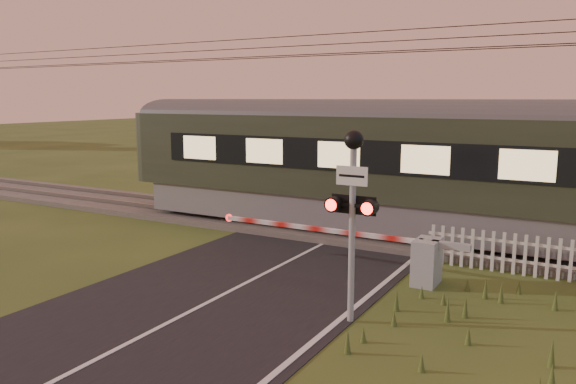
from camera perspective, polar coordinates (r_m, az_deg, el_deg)
The scene contains 7 objects.
ground at distance 12.36m, azimuth -6.47°, elevation -10.36°, with size 160.00×160.00×0.00m, color #34481B.
road at distance 12.17m, azimuth -7.06°, elevation -10.64°, with size 6.00×140.00×0.03m.
track_bed at distance 17.79m, azimuth 5.88°, elevation -3.93°, with size 140.00×3.40×0.39m.
overhead_wires at distance 17.37m, azimuth 6.21°, elevation 14.54°, with size 120.00×0.62×0.62m.
boom_gate at distance 13.24m, azimuth 12.64°, elevation -6.49°, with size 6.51×0.81×1.07m.
crossing_signal at distance 10.30m, azimuth 6.59°, elevation -0.03°, with size 0.92×0.37×3.62m.
picket_fence at distance 14.61m, azimuth 20.56°, elevation -5.70°, with size 3.42×0.08×1.00m.
Camera 1 is at (6.86, -9.39, 4.19)m, focal length 35.00 mm.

